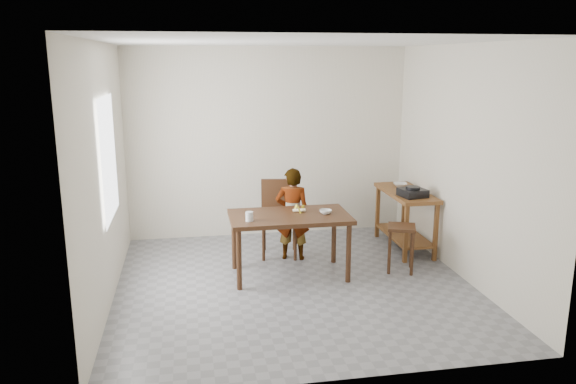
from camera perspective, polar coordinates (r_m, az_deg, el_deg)
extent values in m
cube|color=slate|center=(6.54, 0.63, -9.54)|extent=(4.00, 4.00, 0.04)
cube|color=white|center=(6.03, 0.70, 15.22)|extent=(4.00, 4.00, 0.04)
cube|color=beige|center=(8.10, -2.03, 5.02)|extent=(4.00, 0.04, 2.70)
cube|color=beige|center=(4.22, 5.82, -2.85)|extent=(4.00, 0.04, 2.70)
cube|color=beige|center=(6.10, -18.34, 1.57)|extent=(0.04, 4.00, 2.70)
cube|color=beige|center=(6.81, 17.63, 2.80)|extent=(0.04, 4.00, 2.70)
cube|color=white|center=(6.26, -17.74, 3.30)|extent=(0.02, 1.10, 1.30)
imported|color=white|center=(7.16, 0.45, -2.24)|extent=(0.50, 0.39, 1.20)
cylinder|color=silver|center=(6.31, -3.95, -2.49)|extent=(0.09, 0.09, 0.11)
imported|color=silver|center=(6.62, 3.84, -2.01)|extent=(0.19, 0.19, 0.05)
imported|color=silver|center=(7.95, 11.31, 0.74)|extent=(0.23, 0.23, 0.05)
cube|color=black|center=(7.38, 12.55, -0.07)|extent=(0.36, 0.36, 0.10)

